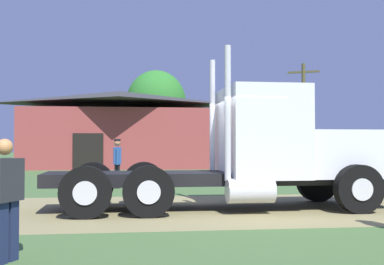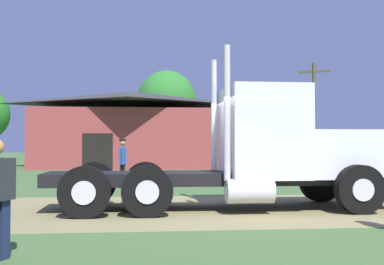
{
  "view_description": "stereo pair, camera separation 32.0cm",
  "coord_description": "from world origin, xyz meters",
  "px_view_note": "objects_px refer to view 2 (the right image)",
  "views": [
    {
      "loc": [
        -2.14,
        -11.34,
        1.45
      ],
      "look_at": [
        -0.69,
        -0.37,
        1.75
      ],
      "focal_mm": 46.47,
      "sensor_mm": 36.0,
      "label": 1
    },
    {
      "loc": [
        -1.82,
        -11.38,
        1.45
      ],
      "look_at": [
        -0.69,
        -0.37,
        1.75
      ],
      "focal_mm": 46.47,
      "sensor_mm": 36.0,
      "label": 2
    }
  ],
  "objects_px": {
    "truck_foreground_white": "(269,153)",
    "shed_building": "(130,131)",
    "visitor_far_side": "(123,161)",
    "utility_pole_near": "(314,111)"
  },
  "relations": [
    {
      "from": "truck_foreground_white",
      "to": "shed_building",
      "type": "xyz_separation_m",
      "value": [
        -3.7,
        22.79,
        1.2
      ]
    },
    {
      "from": "truck_foreground_white",
      "to": "shed_building",
      "type": "relative_size",
      "value": 0.63
    },
    {
      "from": "truck_foreground_white",
      "to": "shed_building",
      "type": "height_order",
      "value": "shed_building"
    },
    {
      "from": "visitor_far_side",
      "to": "utility_pole_near",
      "type": "bearing_deg",
      "value": 52.17
    },
    {
      "from": "shed_building",
      "to": "utility_pole_near",
      "type": "bearing_deg",
      "value": -1.99
    },
    {
      "from": "visitor_far_side",
      "to": "shed_building",
      "type": "distance_m",
      "value": 16.88
    },
    {
      "from": "shed_building",
      "to": "utility_pole_near",
      "type": "xyz_separation_m",
      "value": [
        12.81,
        -0.45,
        1.39
      ]
    },
    {
      "from": "visitor_far_side",
      "to": "shed_building",
      "type": "height_order",
      "value": "shed_building"
    },
    {
      "from": "truck_foreground_white",
      "to": "utility_pole_near",
      "type": "height_order",
      "value": "utility_pole_near"
    },
    {
      "from": "visitor_far_side",
      "to": "utility_pole_near",
      "type": "xyz_separation_m",
      "value": [
        12.71,
        16.36,
        2.96
      ]
    }
  ]
}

